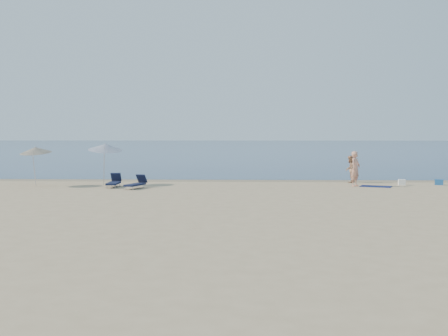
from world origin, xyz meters
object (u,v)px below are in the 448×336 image
at_px(person_left, 355,169).
at_px(person_right, 350,169).
at_px(umbrella_near, 105,147).
at_px(blue_cooler, 439,182).

distance_m(person_left, person_right, 2.20).
xyz_separation_m(person_right, umbrella_near, (-14.11, -1.96, 1.34)).
bearing_deg(person_right, person_left, 27.00).
height_order(blue_cooler, umbrella_near, umbrella_near).
height_order(person_right, blue_cooler, person_right).
bearing_deg(person_right, blue_cooler, 105.49).
distance_m(person_left, blue_cooler, 5.06).
bearing_deg(person_right, umbrella_near, -52.01).
relative_size(blue_cooler, umbrella_near, 0.18).
bearing_deg(umbrella_near, person_left, -24.50).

